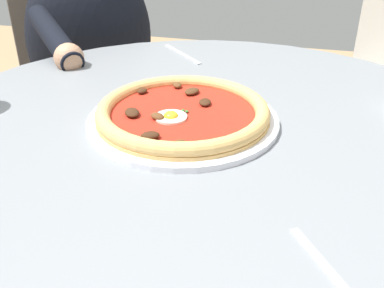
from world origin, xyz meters
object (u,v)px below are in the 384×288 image
Objects in this scene: diner_person at (97,96)px; cafe_chair_diner at (85,75)px; pizza_on_plate at (183,114)px; fork_utensil at (182,54)px; dining_table at (205,190)px.

diner_person reaches higher than cafe_chair_diner.
pizza_on_plate reaches higher than fork_utensil.
cafe_chair_diner is (-0.12, -0.10, 0.02)m from diner_person.
pizza_on_plate is 0.39m from fork_utensil.
cafe_chair_diner reaches higher than fork_utensil.
pizza_on_plate is at bearing 40.15° from cafe_chair_diner.
fork_utensil is 0.15× the size of cafe_chair_diner.
dining_table is 0.95× the size of diner_person.
fork_utensil is at bearing 57.56° from cafe_chair_diner.
diner_person is at bearing 41.41° from cafe_chair_diner.
pizza_on_plate is 0.73m from diner_person.
cafe_chair_diner is at bearing -137.94° from dining_table.
pizza_on_plate is at bearing -98.75° from dining_table.
diner_person is (-0.54, -0.49, -0.08)m from dining_table.
dining_table is 1.20× the size of cafe_chair_diner.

